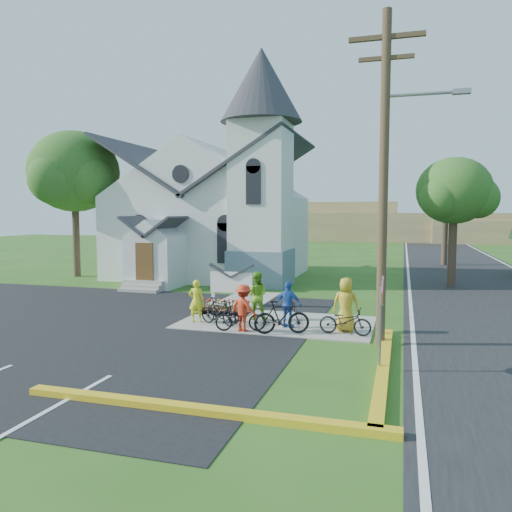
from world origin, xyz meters
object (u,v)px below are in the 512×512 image
(bike_0, at_px, (223,311))
(cyclist_3, at_px, (244,308))
(utility_pole, at_px, (386,168))
(bike_1, at_px, (218,311))
(cyclist_1, at_px, (256,295))
(bike_2, at_px, (240,318))
(cyclist_0, at_px, (196,301))
(bike_3, at_px, (282,317))
(cyclist_2, at_px, (288,305))
(bike_4, at_px, (345,321))
(stop_sign, at_px, (382,303))
(church_sign, at_px, (231,283))
(cyclist_4, at_px, (346,304))

(bike_0, relative_size, cyclist_3, 1.01)
(utility_pole, bearing_deg, bike_1, 170.65)
(cyclist_1, xyz_separation_m, bike_2, (0.02, -1.95, -0.45))
(cyclist_0, bearing_deg, bike_2, 144.03)
(cyclist_0, xyz_separation_m, bike_1, (0.95, -0.24, -0.29))
(cyclist_0, distance_m, bike_2, 2.21)
(cyclist_1, xyz_separation_m, cyclist_3, (0.13, -1.95, -0.11))
(cyclist_0, height_order, bike_3, cyclist_0)
(cyclist_2, height_order, bike_4, cyclist_2)
(cyclist_0, bearing_deg, cyclist_3, 145.16)
(stop_sign, distance_m, cyclist_3, 5.62)
(church_sign, relative_size, cyclist_3, 1.38)
(utility_pole, relative_size, bike_2, 5.83)
(church_sign, height_order, bike_0, church_sign)
(utility_pole, xyz_separation_m, bike_3, (-3.26, 0.30, -4.79))
(cyclist_3, xyz_separation_m, bike_3, (1.33, 0.00, -0.24))
(church_sign, bearing_deg, cyclist_3, -65.82)
(cyclist_1, bearing_deg, cyclist_2, 134.18)
(cyclist_1, distance_m, cyclist_2, 1.79)
(utility_pole, relative_size, cyclist_4, 5.42)
(cyclist_0, xyz_separation_m, bike_4, (5.48, -0.41, -0.33))
(cyclist_0, relative_size, bike_2, 0.91)
(cyclist_3, height_order, cyclist_4, cyclist_4)
(utility_pole, xyz_separation_m, bike_0, (-5.73, 1.37, -4.93))
(cyclist_0, height_order, bike_1, cyclist_0)
(bike_4, bearing_deg, cyclist_4, 9.94)
(church_sign, distance_m, bike_0, 3.48)
(utility_pole, height_order, bike_3, utility_pole)
(stop_sign, xyz_separation_m, bike_0, (-5.80, 4.07, -1.31))
(bike_0, distance_m, bike_4, 4.55)
(bike_3, xyz_separation_m, cyclist_4, (2.00, 0.95, 0.36))
(stop_sign, relative_size, bike_4, 1.44)
(church_sign, distance_m, cyclist_1, 3.07)
(bike_0, xyz_separation_m, bike_3, (2.47, -1.07, 0.14))
(utility_pole, relative_size, bike_4, 5.81)
(bike_0, height_order, cyclist_3, cyclist_3)
(cyclist_0, bearing_deg, cyclist_2, 168.76)
(bike_0, bearing_deg, cyclist_2, -69.66)
(cyclist_0, height_order, cyclist_1, cyclist_1)
(church_sign, xyz_separation_m, cyclist_0, (-0.14, -3.52, -0.20))
(cyclist_1, relative_size, bike_2, 1.06)
(bike_2, bearing_deg, bike_4, -98.62)
(cyclist_2, bearing_deg, church_sign, -36.35)
(utility_pole, relative_size, cyclist_2, 6.16)
(bike_4, bearing_deg, bike_3, 108.50)
(cyclist_2, bearing_deg, bike_3, 99.04)
(stop_sign, height_order, cyclist_2, stop_sign)
(cyclist_1, bearing_deg, bike_4, 145.77)
(bike_0, distance_m, bike_1, 0.43)
(church_sign, bearing_deg, cyclist_2, -46.20)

